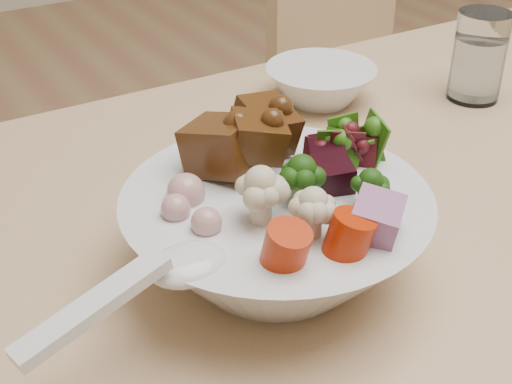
{
  "coord_description": "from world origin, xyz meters",
  "views": [
    {
      "loc": [
        -0.83,
        -0.38,
        1.04
      ],
      "look_at": [
        -0.57,
        0.05,
        0.73
      ],
      "focal_mm": 50.0,
      "sensor_mm": 36.0,
      "label": 1
    }
  ],
  "objects_px": {
    "food_bowl": "(277,227)",
    "side_bowl": "(320,85)",
    "chair_far": "(374,86)",
    "water_glass": "(478,60)"
  },
  "relations": [
    {
      "from": "food_bowl",
      "to": "side_bowl",
      "type": "distance_m",
      "value": 0.34
    },
    {
      "from": "chair_far",
      "to": "water_glass",
      "type": "distance_m",
      "value": 0.56
    },
    {
      "from": "water_glass",
      "to": "food_bowl",
      "type": "bearing_deg",
      "value": -157.41
    },
    {
      "from": "food_bowl",
      "to": "water_glass",
      "type": "relative_size",
      "value": 2.28
    },
    {
      "from": "chair_far",
      "to": "water_glass",
      "type": "height_order",
      "value": "chair_far"
    },
    {
      "from": "chair_far",
      "to": "side_bowl",
      "type": "relative_size",
      "value": 6.09
    },
    {
      "from": "food_bowl",
      "to": "water_glass",
      "type": "height_order",
      "value": "food_bowl"
    },
    {
      "from": "water_glass",
      "to": "side_bowl",
      "type": "bearing_deg",
      "value": 152.32
    },
    {
      "from": "side_bowl",
      "to": "chair_far",
      "type": "bearing_deg",
      "value": 41.94
    },
    {
      "from": "chair_far",
      "to": "side_bowl",
      "type": "bearing_deg",
      "value": -152.79
    }
  ]
}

